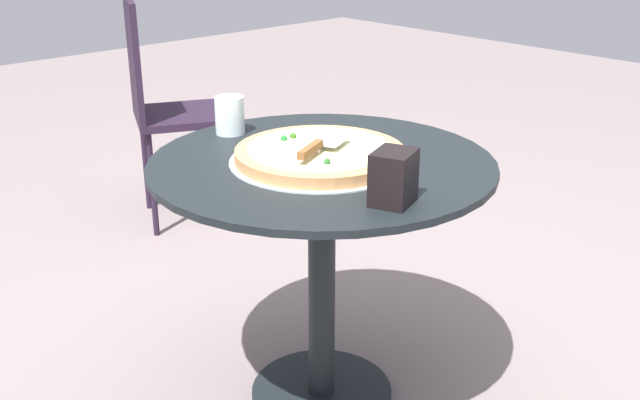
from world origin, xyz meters
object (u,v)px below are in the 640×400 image
object	(u,v)px
pizza_server	(319,145)
patio_table	(322,220)
patio_chair_corner	(161,97)
drinking_cup	(230,115)
napkin_dispenser	(393,177)
pizza_on_tray	(320,155)

from	to	relation	value
pizza_server	patio_table	bearing A→B (deg)	38.70
patio_chair_corner	drinking_cup	bearing A→B (deg)	-111.45
napkin_dispenser	patio_chair_corner	xyz separation A→B (m)	(0.45, 1.64, -0.21)
drinking_cup	napkin_dispenser	bearing A→B (deg)	-94.70
drinking_cup	napkin_dispenser	xyz separation A→B (m)	(-0.05, -0.64, 0.01)
patio_table	patio_chair_corner	distance (m)	1.39
pizza_on_tray	napkin_dispenser	world-z (taller)	napkin_dispenser
patio_table	pizza_server	distance (m)	0.22
drinking_cup	patio_chair_corner	world-z (taller)	patio_chair_corner
drinking_cup	patio_table	bearing A→B (deg)	-85.05
drinking_cup	patio_chair_corner	xyz separation A→B (m)	(0.40, 1.01, -0.20)
patio_table	napkin_dispenser	world-z (taller)	napkin_dispenser
napkin_dispenser	patio_chair_corner	bearing A→B (deg)	53.57
patio_table	napkin_dispenser	size ratio (longest dim) A/B	7.47
pizza_server	patio_chair_corner	size ratio (longest dim) A/B	0.23
pizza_on_tray	patio_chair_corner	distance (m)	1.41
pizza_server	drinking_cup	bearing A→B (deg)	88.52
drinking_cup	patio_chair_corner	size ratio (longest dim) A/B	0.11
drinking_cup	pizza_server	bearing A→B (deg)	-91.48
pizza_on_tray	drinking_cup	size ratio (longest dim) A/B	4.34
patio_table	pizza_on_tray	size ratio (longest dim) A/B	1.93
patio_table	pizza_server	xyz separation A→B (m)	(-0.04, -0.03, 0.22)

